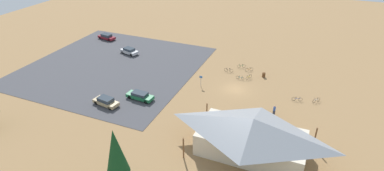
{
  "coord_description": "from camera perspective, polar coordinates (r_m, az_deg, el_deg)",
  "views": [
    {
      "loc": [
        -11.11,
        47.24,
        27.76
      ],
      "look_at": [
        6.93,
        3.68,
        1.2
      ],
      "focal_mm": 28.7,
      "sensor_mm": 36.0,
      "label": 1
    }
  ],
  "objects": [
    {
      "name": "bicycle_white_by_bin",
      "position": [
        55.54,
        22.1,
        -2.55
      ],
      "size": [
        1.14,
        1.36,
        0.86
      ],
      "color": "black",
      "rests_on": "ground"
    },
    {
      "name": "car_maroon_aisle_side",
      "position": [
        80.72,
        -15.6,
        8.74
      ],
      "size": [
        4.82,
        2.46,
        1.36
      ],
      "color": "maroon",
      "rests_on": "parking_lot_asphalt"
    },
    {
      "name": "bike_pavilion",
      "position": [
        40.59,
        11.05,
        -8.87
      ],
      "size": [
        15.75,
        8.99,
        5.4
      ],
      "color": "beige",
      "rests_on": "ground"
    },
    {
      "name": "lot_sign",
      "position": [
        55.67,
        1.65,
        1.13
      ],
      "size": [
        0.56,
        0.08,
        2.2
      ],
      "color": "#99999E",
      "rests_on": "ground"
    },
    {
      "name": "ground",
      "position": [
        55.9,
        8.04,
        -0.7
      ],
      "size": [
        160.0,
        160.0,
        0.0
      ],
      "primitive_type": "plane",
      "color": "#937047",
      "rests_on": "ground"
    },
    {
      "name": "bicycle_black_near_porch",
      "position": [
        61.72,
        6.82,
        2.84
      ],
      "size": [
        1.8,
        0.48,
        0.81
      ],
      "color": "black",
      "rests_on": "ground"
    },
    {
      "name": "bicycle_orange_yard_left",
      "position": [
        62.58,
        10.56,
        2.93
      ],
      "size": [
        1.41,
        1.02,
        0.89
      ],
      "color": "black",
      "rests_on": "ground"
    },
    {
      "name": "trash_bin",
      "position": [
        60.94,
        13.19,
        1.94
      ],
      "size": [
        0.6,
        0.6,
        0.9
      ],
      "primitive_type": "cylinder",
      "color": "brown",
      "rests_on": "ground"
    },
    {
      "name": "bicycle_blue_yard_center",
      "position": [
        54.78,
        18.95,
        -2.4
      ],
      "size": [
        1.72,
        0.51,
        0.81
      ],
      "color": "black",
      "rests_on": "ground"
    },
    {
      "name": "bicycle_green_trailside",
      "position": [
        63.72,
        9.17,
        3.56
      ],
      "size": [
        1.55,
        0.87,
        0.87
      ],
      "color": "black",
      "rests_on": "ground"
    },
    {
      "name": "car_silver_second_row",
      "position": [
        70.78,
        -11.59,
        6.33
      ],
      "size": [
        4.59,
        2.78,
        1.36
      ],
      "color": "#BCBCC1",
      "rests_on": "parking_lot_asphalt"
    },
    {
      "name": "parking_lot_asphalt",
      "position": [
        65.99,
        -14.33,
        3.58
      ],
      "size": [
        33.73,
        33.75,
        0.05
      ],
      "primitive_type": "cube",
      "color": "#424247",
      "rests_on": "ground"
    },
    {
      "name": "car_green_near_entry",
      "position": [
        52.83,
        -9.66,
        -1.88
      ],
      "size": [
        4.84,
        1.99,
        1.3
      ],
      "color": "#1E6B3D",
      "rests_on": "parking_lot_asphalt"
    },
    {
      "name": "visitor_near_lot",
      "position": [
        49.69,
        15.04,
        -4.44
      ],
      "size": [
        0.39,
        0.4,
        1.76
      ],
      "color": "#2D3347",
      "rests_on": "ground"
    },
    {
      "name": "bicycle_teal_front_row",
      "position": [
        59.21,
        8.96,
        1.43
      ],
      "size": [
        1.66,
        0.48,
        0.79
      ],
      "color": "black",
      "rests_on": "ground"
    },
    {
      "name": "pine_midwest",
      "position": [
        34.09,
        -14.0,
        -11.9
      ],
      "size": [
        2.57,
        2.57,
        8.66
      ],
      "color": "brown",
      "rests_on": "ground"
    },
    {
      "name": "bicycle_yellow_yard_front",
      "position": [
        59.6,
        10.51,
        1.53
      ],
      "size": [
        0.78,
        1.6,
        0.9
      ],
      "color": "black",
      "rests_on": "ground"
    },
    {
      "name": "car_tan_end_stall",
      "position": [
        52.45,
        -15.72,
        -2.86
      ],
      "size": [
        4.68,
        2.4,
        1.39
      ],
      "color": "tan",
      "rests_on": "parking_lot_asphalt"
    }
  ]
}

